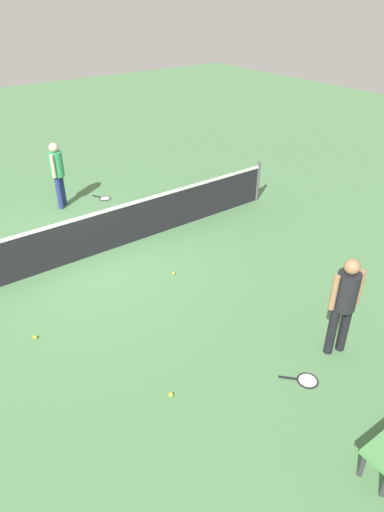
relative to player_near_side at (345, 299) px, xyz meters
The scene contains 9 objects.
ground_plane 5.43m from the player_near_side, 111.32° to the left, with size 40.00×40.00×0.00m, color #4C7A4C.
court_net 5.36m from the player_near_side, 111.32° to the left, with size 10.09×0.09×1.07m.
player_near_side is the anchor object (origin of this frame).
player_far_side 7.82m from the player_near_side, 99.68° to the left, with size 0.48×0.48×1.70m.
tennis_racket_near_player 1.33m from the player_near_side, 168.85° to the right, with size 0.52×0.54×0.03m.
tennis_racket_far_player 7.58m from the player_near_side, 91.64° to the left, with size 0.42×0.60×0.03m.
tennis_ball_by_net 4.95m from the player_near_side, 140.19° to the left, with size 0.07×0.07×0.07m, color #C6E033.
tennis_ball_midcourt 2.89m from the player_near_side, 163.33° to the left, with size 0.07×0.07×0.07m, color #C6E033.
tennis_ball_baseline 3.55m from the player_near_side, 103.88° to the left, with size 0.07×0.07×0.07m, color #C6E033.
Camera 1 is at (-3.02, -7.84, 4.98)m, focal length 31.16 mm.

